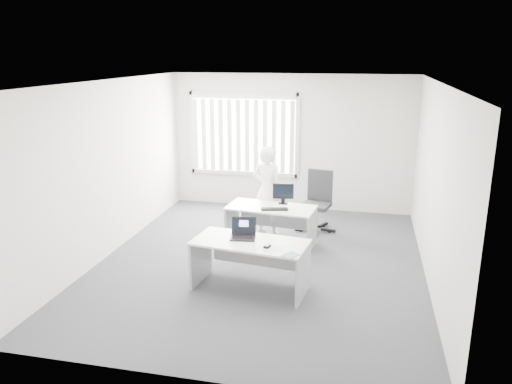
% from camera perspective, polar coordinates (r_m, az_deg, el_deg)
% --- Properties ---
extents(ground, '(6.00, 6.00, 0.00)m').
position_cam_1_polar(ground, '(7.96, 0.51, -8.09)').
color(ground, '#4D4D54').
rests_on(ground, ground).
extents(wall_back, '(5.00, 0.02, 2.80)m').
position_cam_1_polar(wall_back, '(10.40, 4.00, 5.63)').
color(wall_back, silver).
rests_on(wall_back, ground).
extents(wall_front, '(5.00, 0.02, 2.80)m').
position_cam_1_polar(wall_front, '(4.75, -7.06, -6.85)').
color(wall_front, silver).
rests_on(wall_front, ground).
extents(wall_left, '(0.02, 6.00, 2.80)m').
position_cam_1_polar(wall_left, '(8.38, -16.46, 2.56)').
color(wall_left, silver).
rests_on(wall_left, ground).
extents(wall_right, '(0.02, 6.00, 2.80)m').
position_cam_1_polar(wall_right, '(7.42, 19.78, 0.62)').
color(wall_right, silver).
rests_on(wall_right, ground).
extents(ceiling, '(5.00, 6.00, 0.02)m').
position_cam_1_polar(ceiling, '(7.30, 0.57, 12.47)').
color(ceiling, white).
rests_on(ceiling, wall_back).
extents(window, '(2.32, 0.06, 1.76)m').
position_cam_1_polar(window, '(10.53, -1.45, 6.62)').
color(window, beige).
rests_on(window, wall_back).
extents(blinds, '(2.20, 0.10, 1.50)m').
position_cam_1_polar(blinds, '(10.47, -1.52, 6.41)').
color(blinds, white).
rests_on(blinds, wall_back).
extents(desk_near, '(1.65, 0.93, 0.71)m').
position_cam_1_polar(desk_near, '(6.94, -0.69, -7.18)').
color(desk_near, white).
rests_on(desk_near, ground).
extents(desk_far, '(1.55, 0.85, 0.67)m').
position_cam_1_polar(desk_far, '(8.55, 1.73, -2.89)').
color(desk_far, white).
rests_on(desk_far, ground).
extents(office_chair, '(0.75, 0.75, 1.12)m').
position_cam_1_polar(office_chair, '(9.34, 6.93, -2.27)').
color(office_chair, black).
rests_on(office_chair, ground).
extents(person, '(0.69, 0.55, 1.63)m').
position_cam_1_polar(person, '(8.92, 1.36, 0.13)').
color(person, white).
rests_on(person, ground).
extents(laptop, '(0.38, 0.35, 0.27)m').
position_cam_1_polar(laptop, '(6.91, -1.54, -4.31)').
color(laptop, black).
rests_on(laptop, desk_near).
extents(paper_sheet, '(0.28, 0.21, 0.00)m').
position_cam_1_polar(paper_sheet, '(6.63, 2.21, -6.44)').
color(paper_sheet, white).
rests_on(paper_sheet, desk_near).
extents(mouse, '(0.09, 0.12, 0.04)m').
position_cam_1_polar(mouse, '(6.65, 1.29, -6.17)').
color(mouse, '#B5B5B7').
rests_on(mouse, paper_sheet).
extents(booklet, '(0.24, 0.26, 0.01)m').
position_cam_1_polar(booklet, '(6.42, 3.95, -7.20)').
color(booklet, silver).
rests_on(booklet, desk_near).
extents(keyboard, '(0.47, 0.24, 0.02)m').
position_cam_1_polar(keyboard, '(8.33, 2.14, -1.97)').
color(keyboard, black).
rests_on(keyboard, desk_far).
extents(monitor, '(0.37, 0.16, 0.36)m').
position_cam_1_polar(monitor, '(8.61, 3.13, -0.19)').
color(monitor, black).
rests_on(monitor, desk_far).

